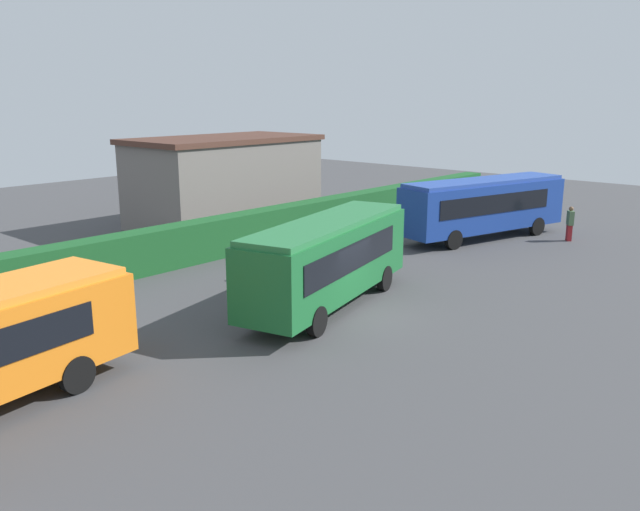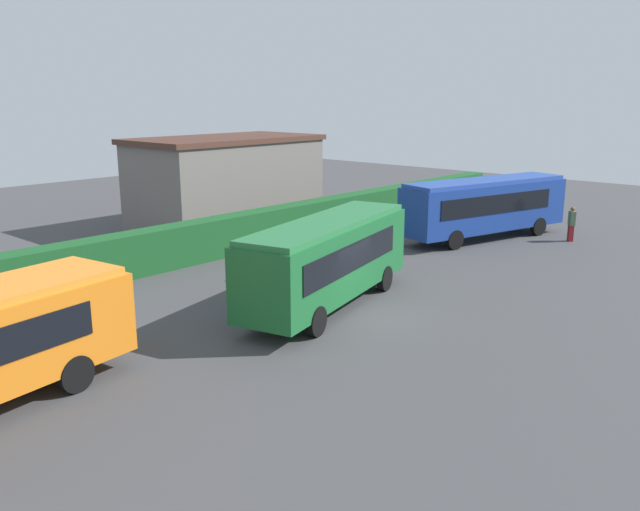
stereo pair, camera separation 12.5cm
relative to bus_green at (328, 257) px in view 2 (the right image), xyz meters
The scene contains 8 objects.
ground_plane 2.29m from the bus_green, 87.78° to the right, with size 84.42×84.42×0.00m, color #424244.
bus_green is the anchor object (origin of this frame).
bus_blue 14.36m from the bus_green, ahead, with size 10.35×4.96×3.20m.
person_center 4.18m from the bus_green, 71.05° to the left, with size 0.30×0.47×1.77m.
person_right 16.96m from the bus_green, ahead, with size 0.52×0.49×1.84m.
person_far 18.65m from the bus_green, ahead, with size 0.43×0.47×1.83m.
hedge_row 8.98m from the bus_green, 89.66° to the left, with size 54.21×1.20×1.86m, color #195124.
depot_building 17.08m from the bus_green, 61.87° to the left, with size 11.27×5.96×5.14m.
Camera 2 is at (-17.09, -13.48, 7.51)m, focal length 36.44 mm.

